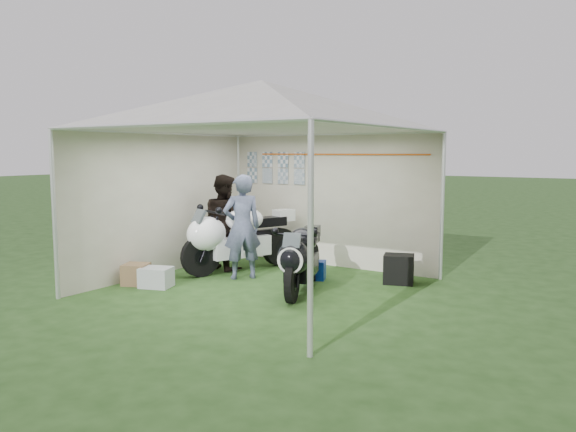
% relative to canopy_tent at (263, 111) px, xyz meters
% --- Properties ---
extents(ground, '(80.00, 80.00, 0.00)m').
position_rel_canopy_tent_xyz_m(ground, '(0.00, -0.03, -2.58)').
color(ground, '#234517').
rests_on(ground, ground).
extents(canopy_tent, '(5.66, 5.66, 3.00)m').
position_rel_canopy_tent_xyz_m(canopy_tent, '(0.00, 0.00, 0.00)').
color(canopy_tent, silver).
rests_on(canopy_tent, ground).
extents(motorcycle_white, '(1.07, 2.12, 1.09)m').
position_rel_canopy_tent_xyz_m(motorcycle_white, '(-1.04, 0.66, -1.97)').
color(motorcycle_white, black).
rests_on(motorcycle_white, ground).
extents(motorcycle_black, '(0.89, 1.84, 0.94)m').
position_rel_canopy_tent_xyz_m(motorcycle_black, '(0.61, 0.05, -2.05)').
color(motorcycle_black, black).
rests_on(motorcycle_black, ground).
extents(paddock_stand, '(0.46, 0.37, 0.30)m').
position_rel_canopy_tent_xyz_m(paddock_stand, '(0.32, 0.87, -2.43)').
color(paddock_stand, '#1134BD').
rests_on(paddock_stand, ground).
extents(person_dark_jacket, '(0.92, 0.80, 1.62)m').
position_rel_canopy_tent_xyz_m(person_dark_jacket, '(-1.35, 0.74, -1.77)').
color(person_dark_jacket, black).
rests_on(person_dark_jacket, ground).
extents(person_blue_jacket, '(0.68, 0.71, 1.64)m').
position_rel_canopy_tent_xyz_m(person_blue_jacket, '(-0.65, 0.32, -1.75)').
color(person_blue_jacket, slate).
rests_on(person_blue_jacket, ground).
extents(equipment_box, '(0.53, 0.48, 0.44)m').
position_rel_canopy_tent_xyz_m(equipment_box, '(1.56, 1.35, -2.35)').
color(equipment_box, black).
rests_on(equipment_box, ground).
extents(crate_0, '(0.53, 0.47, 0.29)m').
position_rel_canopy_tent_xyz_m(crate_0, '(-1.36, -0.83, -2.43)').
color(crate_0, silver).
rests_on(crate_0, ground).
extents(crate_1, '(0.47, 0.47, 0.32)m').
position_rel_canopy_tent_xyz_m(crate_1, '(-1.74, -0.88, -2.42)').
color(crate_1, brown).
rests_on(crate_1, ground).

